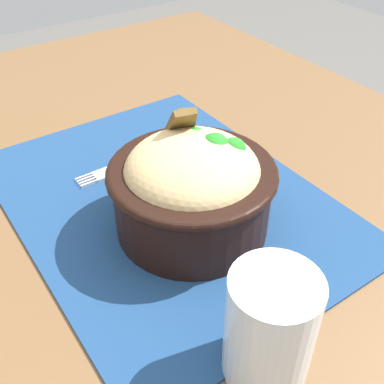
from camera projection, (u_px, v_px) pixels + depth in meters
name	position (u px, v px, depth m)	size (l,w,h in m)	color
table	(175.00, 252.00, 0.61)	(1.29, 0.96, 0.76)	brown
placemat	(166.00, 200.00, 0.60)	(0.47, 0.35, 0.00)	navy
bowl	(192.00, 185.00, 0.52)	(0.19, 0.19, 0.14)	black
fork	(119.00, 168.00, 0.64)	(0.02, 0.14, 0.00)	#B5B5B5
drinking_glass	(269.00, 333.00, 0.38)	(0.07, 0.07, 0.11)	silver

